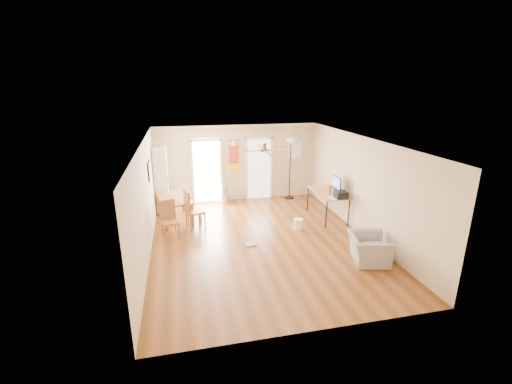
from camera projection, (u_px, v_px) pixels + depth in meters
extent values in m
plane|color=brown|center=(261.00, 241.00, 8.92)|extent=(7.00, 7.00, 0.00)
cube|color=red|center=(234.00, 156.00, 11.66)|extent=(0.46, 0.03, 1.10)
cube|color=white|center=(295.00, 149.00, 12.07)|extent=(0.50, 0.04, 0.60)
cube|color=black|center=(149.00, 170.00, 9.14)|extent=(0.04, 0.66, 0.48)
cylinder|color=silver|center=(225.00, 195.00, 11.70)|extent=(0.29, 0.29, 0.59)
cube|color=white|center=(332.00, 198.00, 9.67)|extent=(0.12, 0.38, 0.01)
cube|color=black|center=(341.00, 195.00, 9.70)|extent=(0.35, 0.40, 0.19)
cylinder|color=#EF4E15|center=(330.00, 190.00, 10.04)|extent=(0.11, 0.11, 0.26)
cylinder|color=white|center=(298.00, 224.00, 9.63)|extent=(0.28, 0.28, 0.29)
cube|color=#ABABA5|center=(250.00, 244.00, 8.68)|extent=(0.31, 0.28, 0.04)
imported|color=gray|center=(368.00, 248.00, 7.84)|extent=(1.04, 1.13, 0.62)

